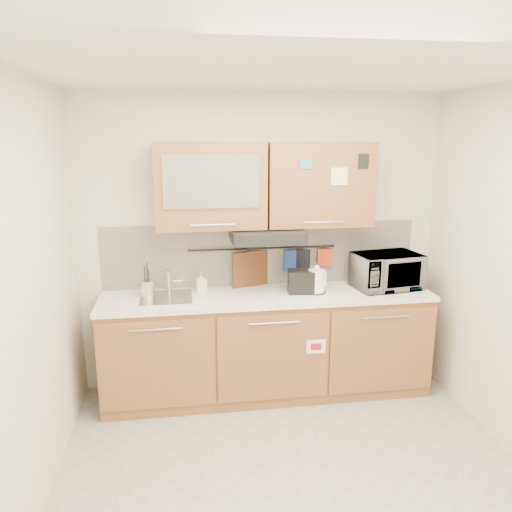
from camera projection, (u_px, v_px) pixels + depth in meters
name	position (u px, v px, depth m)	size (l,w,h in m)	color
floor	(297.00, 480.00, 3.32)	(3.20, 3.20, 0.00)	#9E9993
ceiling	(306.00, 66.00, 2.71)	(3.20, 3.20, 0.00)	white
wall_back	(262.00, 243.00, 4.46)	(3.20, 3.20, 0.00)	silver
wall_left	(22.00, 306.00, 2.78)	(3.00, 3.00, 0.00)	silver
base_cabinet	(267.00, 350.00, 4.37)	(2.80, 0.64, 0.88)	#9F6438
countertop	(268.00, 296.00, 4.25)	(2.82, 0.62, 0.04)	white
backsplash	(262.00, 254.00, 4.47)	(2.80, 0.02, 0.56)	silver
upper_cabinets	(265.00, 185.00, 4.16)	(1.82, 0.37, 0.70)	#9F6438
range_hood	(267.00, 235.00, 4.19)	(0.60, 0.46, 0.10)	black
sink	(167.00, 297.00, 4.14)	(0.42, 0.40, 0.26)	silver
utensil_rail	(263.00, 248.00, 4.42)	(0.02, 0.02, 1.30)	black
utensil_crock	(148.00, 288.00, 4.14)	(0.15, 0.15, 0.29)	#B8B8BD
kettle	(317.00, 282.00, 4.25)	(0.19, 0.18, 0.25)	white
toaster	(304.00, 281.00, 4.26)	(0.28, 0.19, 0.20)	black
microwave	(387.00, 271.00, 4.38)	(0.56, 0.38, 0.31)	#999999
soap_bottle	(201.00, 282.00, 4.28)	(0.08, 0.09, 0.19)	#999999
cutting_board	(250.00, 274.00, 4.44)	(0.34, 0.02, 0.41)	brown
oven_mitt	(290.00, 260.00, 4.47)	(0.11, 0.03, 0.19)	#203896
dark_pouch	(303.00, 260.00, 4.48)	(0.13, 0.04, 0.20)	black
pot_holder	(325.00, 257.00, 4.51)	(0.13, 0.02, 0.16)	red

